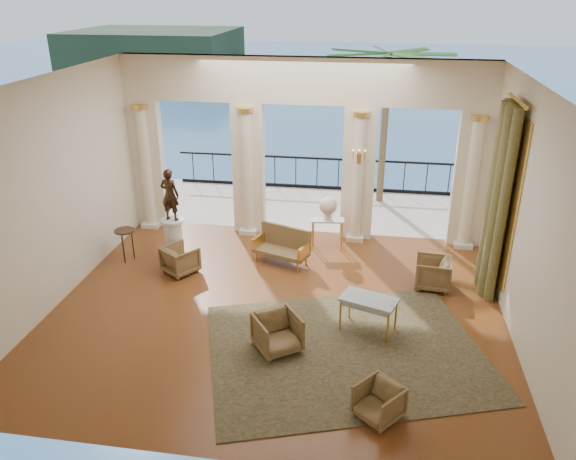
% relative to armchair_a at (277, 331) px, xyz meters
% --- Properties ---
extents(floor, '(9.00, 9.00, 0.00)m').
position_rel_armchair_a_xyz_m(floor, '(-0.25, 1.33, -0.38)').
color(floor, '#4E2310').
rests_on(floor, ground).
extents(room_walls, '(9.00, 9.00, 9.00)m').
position_rel_armchair_a_xyz_m(room_walls, '(-0.25, 0.21, 2.50)').
color(room_walls, '#F5EACD').
rests_on(room_walls, ground).
extents(arcade, '(9.00, 0.56, 4.50)m').
position_rel_armchair_a_xyz_m(arcade, '(-0.25, 5.15, 2.20)').
color(arcade, beige).
rests_on(arcade, ground).
extents(terrace, '(10.00, 3.60, 0.10)m').
position_rel_armchair_a_xyz_m(terrace, '(-0.25, 7.13, -0.43)').
color(terrace, beige).
rests_on(terrace, ground).
extents(balustrade, '(9.00, 0.06, 1.03)m').
position_rel_armchair_a_xyz_m(balustrade, '(-0.25, 8.73, 0.03)').
color(balustrade, black).
rests_on(balustrade, terrace).
extents(palm_tree, '(2.00, 2.00, 4.50)m').
position_rel_armchair_a_xyz_m(palm_tree, '(1.75, 7.93, 3.71)').
color(palm_tree, '#4C3823').
rests_on(palm_tree, terrace).
extents(headland, '(22.00, 18.00, 6.00)m').
position_rel_armchair_a_xyz_m(headland, '(-30.25, 71.33, -3.38)').
color(headland, black).
rests_on(headland, sea).
extents(sea, '(160.00, 160.00, 0.00)m').
position_rel_armchair_a_xyz_m(sea, '(-0.25, 61.33, -6.38)').
color(sea, '#306696').
rests_on(sea, ground).
extents(curtain, '(0.33, 1.40, 4.09)m').
position_rel_armchair_a_xyz_m(curtain, '(4.04, 2.83, 1.64)').
color(curtain, brown).
rests_on(curtain, ground).
extents(window_frame, '(0.04, 1.60, 3.40)m').
position_rel_armchair_a_xyz_m(window_frame, '(4.22, 2.83, 1.72)').
color(window_frame, gold).
rests_on(window_frame, room_walls).
extents(wall_sconce, '(0.30, 0.11, 0.33)m').
position_rel_armchair_a_xyz_m(wall_sconce, '(1.15, 4.84, 1.85)').
color(wall_sconce, gold).
rests_on(wall_sconce, arcade).
extents(rug, '(5.74, 5.06, 0.02)m').
position_rel_armchair_a_xyz_m(rug, '(1.23, 0.13, -0.37)').
color(rug, '#2A2E16').
rests_on(rug, ground).
extents(armchair_a, '(1.01, 1.00, 0.76)m').
position_rel_armchair_a_xyz_m(armchair_a, '(0.00, 0.00, 0.00)').
color(armchair_a, '#42321A').
rests_on(armchair_a, ground).
extents(armchair_b, '(0.84, 0.83, 0.63)m').
position_rel_armchair_a_xyz_m(armchair_b, '(1.81, -1.47, -0.07)').
color(armchair_b, '#42321A').
rests_on(armchair_b, ground).
extents(armchair_c, '(0.74, 0.78, 0.75)m').
position_rel_armchair_a_xyz_m(armchair_c, '(2.92, 2.76, -0.01)').
color(armchair_c, '#42321A').
rests_on(armchair_c, ground).
extents(armchair_d, '(0.93, 0.92, 0.70)m').
position_rel_armchair_a_xyz_m(armchair_d, '(-2.69, 2.57, -0.03)').
color(armchair_d, '#42321A').
rests_on(armchair_d, ground).
extents(settee, '(1.41, 0.96, 0.86)m').
position_rel_armchair_a_xyz_m(settee, '(-0.47, 3.44, 0.04)').
color(settee, '#42321A').
rests_on(settee, ground).
extents(game_table, '(1.15, 0.86, 0.70)m').
position_rel_armchair_a_xyz_m(game_table, '(1.58, 0.85, 0.25)').
color(game_table, '#99ADBF').
rests_on(game_table, ground).
extents(pedestal, '(0.57, 0.57, 1.05)m').
position_rel_armchair_a_xyz_m(pedestal, '(-3.02, 3.13, 0.12)').
color(pedestal, silver).
rests_on(pedestal, ground).
extents(statue, '(0.49, 0.36, 1.22)m').
position_rel_armchair_a_xyz_m(statue, '(-3.02, 3.13, 1.28)').
color(statue, '#312116').
rests_on(statue, pedestal).
extents(console_table, '(0.83, 0.40, 0.76)m').
position_rel_armchair_a_xyz_m(console_table, '(0.49, 4.38, 0.25)').
color(console_table, silver).
rests_on(console_table, ground).
extents(urn, '(0.43, 0.43, 0.57)m').
position_rel_armchair_a_xyz_m(urn, '(0.49, 4.38, 0.71)').
color(urn, white).
rests_on(urn, console_table).
extents(side_table, '(0.48, 0.48, 0.77)m').
position_rel_armchair_a_xyz_m(side_table, '(-4.16, 2.97, 0.28)').
color(side_table, black).
rests_on(side_table, ground).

